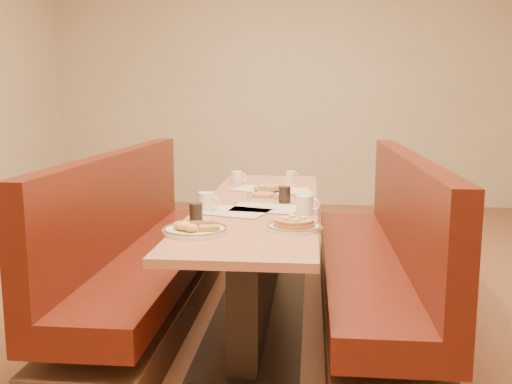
# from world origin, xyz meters

# --- Properties ---
(ground) EXTENTS (8.00, 8.00, 0.00)m
(ground) POSITION_xyz_m (0.00, 0.00, 0.00)
(ground) COLOR #9E6647
(ground) RESTS_ON ground
(room_envelope) EXTENTS (6.04, 8.04, 2.82)m
(room_envelope) POSITION_xyz_m (0.00, 0.00, 1.93)
(room_envelope) COLOR beige
(room_envelope) RESTS_ON ground
(diner_table) EXTENTS (0.70, 2.50, 0.75)m
(diner_table) POSITION_xyz_m (0.00, 0.00, 0.37)
(diner_table) COLOR black
(diner_table) RESTS_ON ground
(booth_left) EXTENTS (0.55, 2.50, 1.05)m
(booth_left) POSITION_xyz_m (-0.73, 0.00, 0.36)
(booth_left) COLOR #4C3326
(booth_left) RESTS_ON ground
(booth_right) EXTENTS (0.55, 2.50, 1.05)m
(booth_right) POSITION_xyz_m (0.73, 0.00, 0.36)
(booth_right) COLOR #4C3326
(booth_right) RESTS_ON ground
(placemat_near_left) EXTENTS (0.45, 0.39, 0.00)m
(placemat_near_left) POSITION_xyz_m (-0.12, -0.28, 0.75)
(placemat_near_left) COLOR beige
(placemat_near_left) RESTS_ON diner_table
(placemat_near_right) EXTENTS (0.42, 0.34, 0.00)m
(placemat_near_right) POSITION_xyz_m (0.05, -0.17, 0.75)
(placemat_near_right) COLOR beige
(placemat_near_right) RESTS_ON diner_table
(placemat_far_left) EXTENTS (0.43, 0.38, 0.00)m
(placemat_far_left) POSITION_xyz_m (-0.05, 0.51, 0.75)
(placemat_far_left) COLOR beige
(placemat_far_left) RESTS_ON diner_table
(placemat_far_right) EXTENTS (0.42, 0.34, 0.00)m
(placemat_far_right) POSITION_xyz_m (0.12, 0.45, 0.75)
(placemat_far_right) COLOR beige
(placemat_far_right) RESTS_ON diner_table
(pancake_plate) EXTENTS (0.27, 0.27, 0.06)m
(pancake_plate) POSITION_xyz_m (0.23, -0.68, 0.77)
(pancake_plate) COLOR white
(pancake_plate) RESTS_ON diner_table
(eggs_plate) EXTENTS (0.31, 0.31, 0.06)m
(eggs_plate) POSITION_xyz_m (-0.23, -0.79, 0.77)
(eggs_plate) COLOR white
(eggs_plate) RESTS_ON diner_table
(extra_plate_mid) EXTENTS (0.21, 0.21, 0.04)m
(extra_plate_mid) POSITION_xyz_m (0.01, 0.17, 0.76)
(extra_plate_mid) COLOR white
(extra_plate_mid) RESTS_ON diner_table
(extra_plate_far) EXTENTS (0.20, 0.20, 0.04)m
(extra_plate_far) POSITION_xyz_m (0.02, 0.51, 0.76)
(extra_plate_far) COLOR white
(extra_plate_far) RESTS_ON diner_table
(coffee_mug_a) EXTENTS (0.14, 0.10, 0.10)m
(coffee_mug_a) POSITION_xyz_m (0.28, -0.29, 0.80)
(coffee_mug_a) COLOR white
(coffee_mug_a) RESTS_ON diner_table
(coffee_mug_b) EXTENTS (0.13, 0.09, 0.10)m
(coffee_mug_b) POSITION_xyz_m (-0.28, -0.24, 0.80)
(coffee_mug_b) COLOR white
(coffee_mug_b) RESTS_ON diner_table
(coffee_mug_c) EXTENTS (0.11, 0.08, 0.08)m
(coffee_mug_c) POSITION_xyz_m (0.16, 0.91, 0.79)
(coffee_mug_c) COLOR white
(coffee_mug_c) RESTS_ON diner_table
(coffee_mug_d) EXTENTS (0.12, 0.08, 0.09)m
(coffee_mug_d) POSITION_xyz_m (-0.24, 0.80, 0.80)
(coffee_mug_d) COLOR white
(coffee_mug_d) RESTS_ON diner_table
(soda_tumbler_near) EXTENTS (0.07, 0.07, 0.09)m
(soda_tumbler_near) POSITION_xyz_m (-0.28, -0.53, 0.80)
(soda_tumbler_near) COLOR black
(soda_tumbler_near) RESTS_ON diner_table
(soda_tumbler_mid) EXTENTS (0.07, 0.07, 0.10)m
(soda_tumbler_mid) POSITION_xyz_m (0.15, 0.04, 0.80)
(soda_tumbler_mid) COLOR black
(soda_tumbler_mid) RESTS_ON diner_table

